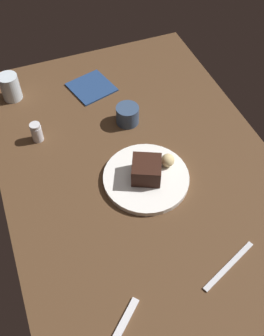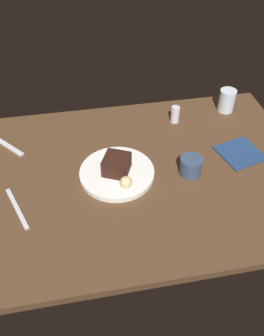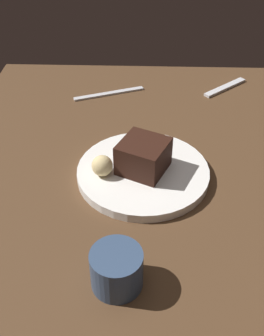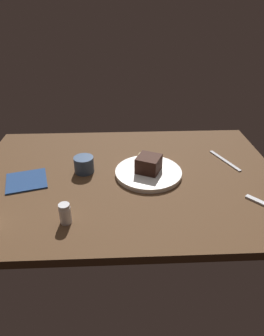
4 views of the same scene
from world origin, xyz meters
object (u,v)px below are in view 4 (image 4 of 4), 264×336
object	(u,v)px
salt_shaker	(65,214)
butter_knife	(225,161)
coffee_cup	(84,165)
bread_roll	(142,157)
dessert_plate	(148,172)
folded_napkin	(26,181)
chocolate_cake_slice	(149,163)

from	to	relation	value
salt_shaker	butter_knife	distance (cm)	71.66
coffee_cup	butter_knife	xyz separation A→B (cm)	(-58.83, -5.91, -2.95)
bread_roll	salt_shaker	xyz separation A→B (cm)	(26.31, 34.66, -0.46)
dessert_plate	bread_roll	distance (cm)	8.17
coffee_cup	dessert_plate	bearing A→B (deg)	172.96
folded_napkin	dessert_plate	bearing A→B (deg)	-176.10
dessert_plate	salt_shaker	distance (cm)	39.29
folded_napkin	coffee_cup	bearing A→B (deg)	-163.55
bread_roll	chocolate_cake_slice	bearing A→B (deg)	104.18
dessert_plate	folded_napkin	bearing A→B (deg)	3.90
bread_roll	salt_shaker	size ratio (longest dim) A/B	0.59
coffee_cup	folded_napkin	xyz separation A→B (cm)	(21.37, 6.31, -2.90)
dessert_plate	butter_knife	world-z (taller)	dessert_plate
dessert_plate	folded_napkin	world-z (taller)	dessert_plate
dessert_plate	folded_napkin	size ratio (longest dim) A/B	1.77
chocolate_cake_slice	coffee_cup	size ratio (longest dim) A/B	1.10
bread_roll	folded_napkin	distance (cm)	46.18
dessert_plate	chocolate_cake_slice	size ratio (longest dim) A/B	3.05
butter_knife	salt_shaker	bearing A→B (deg)	98.72
dessert_plate	bread_roll	world-z (taller)	bread_roll
chocolate_cake_slice	coffee_cup	xyz separation A→B (cm)	(25.31, -3.14, -1.72)
dessert_plate	chocolate_cake_slice	xyz separation A→B (cm)	(-0.01, 0.02, 4.02)
dessert_plate	butter_knife	distance (cm)	34.73
salt_shaker	folded_napkin	size ratio (longest dim) A/B	0.47
coffee_cup	folded_napkin	distance (cm)	22.47
dessert_plate	salt_shaker	size ratio (longest dim) A/B	3.79
folded_napkin	bread_roll	bearing A→B (deg)	-166.72
salt_shaker	coffee_cup	distance (cm)	30.53
bread_roll	salt_shaker	world-z (taller)	salt_shaker
dessert_plate	coffee_cup	distance (cm)	25.60
chocolate_cake_slice	coffee_cup	distance (cm)	25.57
bread_roll	butter_knife	bearing A→B (deg)	-177.33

